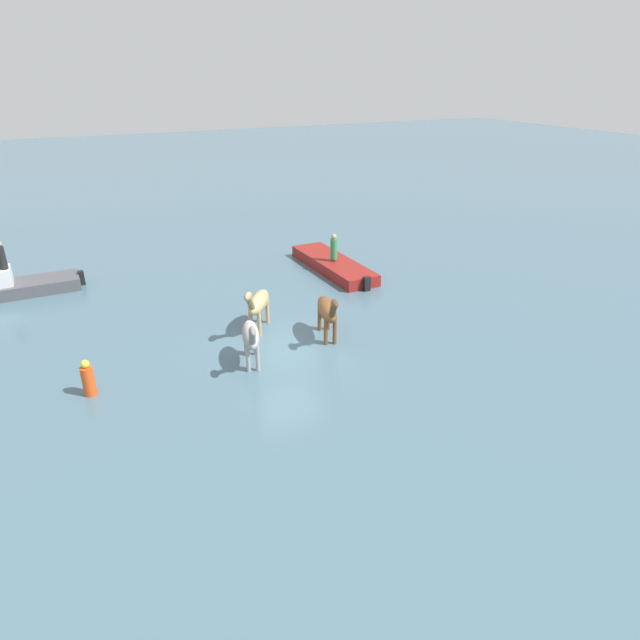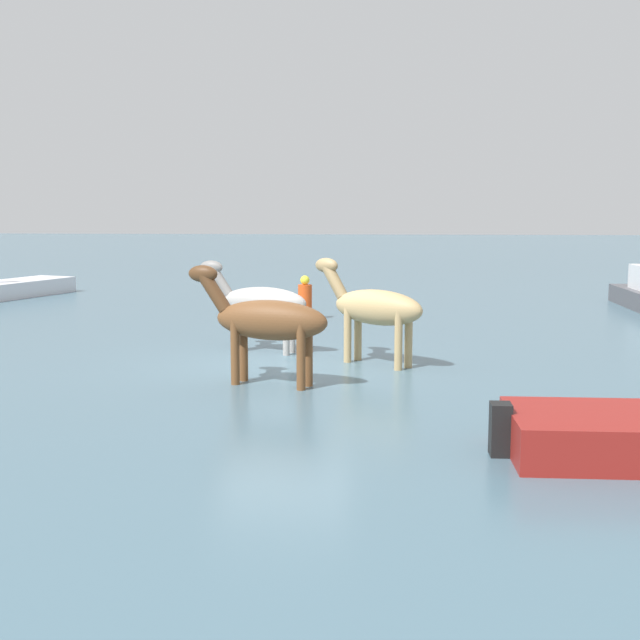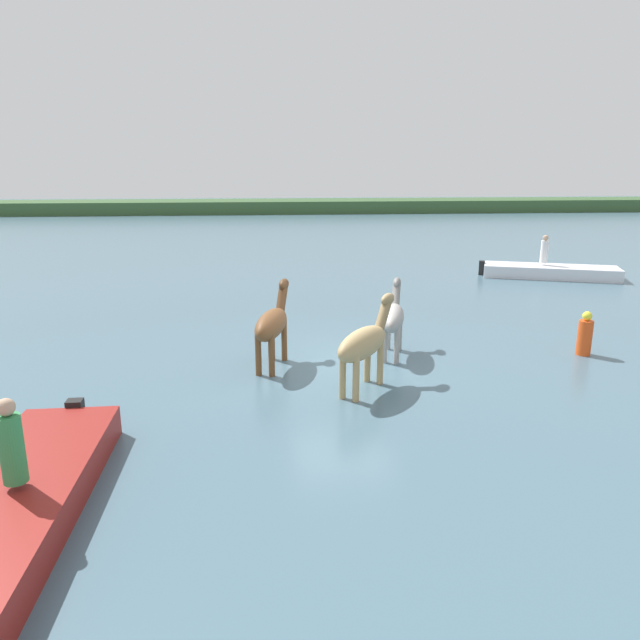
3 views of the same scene
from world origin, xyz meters
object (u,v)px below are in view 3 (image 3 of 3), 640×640
Objects in this scene: boat_launch_far at (11,516)px; horse_lead at (393,317)px; person_helmsman_aft at (11,444)px; person_boatman_standing at (544,250)px; horse_dun_straggler at (364,343)px; buoy_channel_marker at (585,335)px; boat_skiff_near at (549,273)px; horse_mid_herd at (272,324)px.

horse_lead is at bearing 135.24° from boat_launch_far.
person_helmsman_aft reaches higher than boat_launch_far.
person_helmsman_aft is at bearing -132.33° from person_boatman_standing.
horse_dun_straggler reaches higher than buoy_channel_marker.
horse_lead is 13.28m from boat_skiff_near.
person_helmsman_aft is at bearing 166.47° from horse_mid_herd.
horse_lead reaches higher than buoy_channel_marker.
buoy_channel_marker reaches higher than boat_skiff_near.
person_boatman_standing is at bearing 137.02° from boat_launch_far.
horse_lead is (1.11, 2.29, -0.06)m from horse_dun_straggler.
person_boatman_standing is (15.23, 16.71, -0.01)m from person_helmsman_aft.
horse_mid_herd is 0.44× the size of boat_skiff_near.
boat_launch_far is at bearing 166.54° from horse_mid_herd.
buoy_channel_marker is at bearing -92.31° from boat_skiff_near.
horse_lead is 13.26m from person_boatman_standing.
horse_lead reaches higher than boat_launch_far.
person_helmsman_aft is (0.07, 0.14, 0.98)m from boat_launch_far.
buoy_channel_marker is at bearing 118.51° from boat_launch_far.
buoy_channel_marker is at bearing -78.66° from horse_lead.
horse_lead is at bearing -130.95° from person_boatman_standing.
horse_dun_straggler is 1.87× the size of person_helmsman_aft.
boat_launch_far is (-6.60, -6.84, -0.81)m from horse_lead.
person_helmsman_aft is at bearing 152.87° from boat_launch_far.
boat_skiff_near is (10.02, 12.09, -0.88)m from horse_dun_straggler.
boat_skiff_near is 4.78× the size of person_helmsman_aft.
horse_mid_herd reaches higher than horse_lead.
person_helmsman_aft is at bearing 151.74° from horse_lead.
boat_launch_far is at bearing -150.73° from buoy_channel_marker.
horse_dun_straggler is at bearing -162.51° from buoy_channel_marker.
buoy_channel_marker is at bearing -36.63° from horse_dun_straggler.
person_helmsman_aft reaches higher than person_boatman_standing.
horse_dun_straggler is at bearing 170.15° from horse_lead.
horse_mid_herd is (-3.04, -0.59, 0.07)m from horse_lead.
horse_lead is at bearing 175.31° from buoy_channel_marker.
horse_mid_herd is at bearing 60.26° from person_helmsman_aft.
boat_launch_far is 22.75m from boat_skiff_near.
person_boatman_standing reaches higher than boat_launch_far.
horse_dun_straggler is at bearing 128.87° from boat_launch_far.
person_helmsman_aft reaches higher than boat_skiff_near.
person_boatman_standing is at bearing 47.67° from person_helmsman_aft.
buoy_channel_marker is at bearing -72.46° from horse_mid_herd.
horse_mid_herd is (-1.93, 1.70, 0.01)m from horse_dun_straggler.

